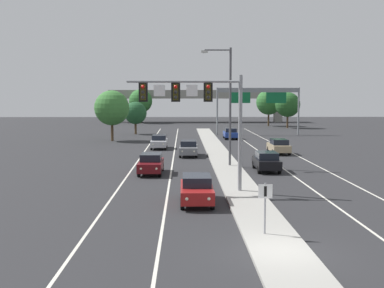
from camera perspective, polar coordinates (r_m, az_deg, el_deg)
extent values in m
plane|color=#28282B|center=(19.54, 10.27, -12.47)|extent=(260.00, 260.00, 0.00)
cube|color=#9E9B93|center=(36.89, 4.78, -3.77)|extent=(2.40, 110.00, 0.15)
cube|color=silver|center=(43.64, -2.31, -2.41)|extent=(0.14, 100.00, 0.01)
cube|color=silver|center=(44.44, 9.91, -2.35)|extent=(0.14, 100.00, 0.01)
cube|color=silver|center=(43.84, -6.63, -2.41)|extent=(0.14, 100.00, 0.01)
cube|color=silver|center=(45.18, 14.02, -2.30)|extent=(0.14, 100.00, 0.01)
cylinder|color=gray|center=(30.61, 5.62, 1.25)|extent=(0.24, 0.24, 7.20)
cylinder|color=gray|center=(30.33, -0.96, 7.29)|extent=(7.01, 0.16, 0.16)
cube|color=black|center=(30.40, 1.89, 6.06)|extent=(0.56, 0.06, 1.20)
cube|color=#38330F|center=(30.36, 1.89, 6.06)|extent=(0.32, 0.32, 1.00)
sphere|color=red|center=(30.19, 1.91, 6.67)|extent=(0.22, 0.22, 0.22)
sphere|color=#282828|center=(30.19, 1.91, 6.06)|extent=(0.22, 0.22, 0.22)
sphere|color=#282828|center=(30.19, 1.91, 5.45)|extent=(0.22, 0.22, 0.22)
cube|color=black|center=(30.36, -1.91, 6.06)|extent=(0.56, 0.06, 1.20)
cube|color=#38330F|center=(30.32, -1.91, 6.06)|extent=(0.32, 0.32, 1.00)
sphere|color=red|center=(30.15, -1.92, 6.67)|extent=(0.22, 0.22, 0.22)
sphere|color=#282828|center=(30.15, -1.92, 6.06)|extent=(0.22, 0.22, 0.22)
sphere|color=#282828|center=(30.15, -1.91, 5.45)|extent=(0.22, 0.22, 0.22)
cube|color=black|center=(30.46, -5.70, 6.03)|extent=(0.56, 0.06, 1.20)
cube|color=#38330F|center=(30.42, -5.71, 6.03)|extent=(0.32, 0.32, 1.00)
sphere|color=red|center=(30.25, -5.74, 6.64)|extent=(0.22, 0.22, 0.22)
sphere|color=#282828|center=(30.25, -5.73, 6.03)|extent=(0.22, 0.22, 0.22)
sphere|color=#282828|center=(30.24, -5.73, 5.43)|extent=(0.22, 0.22, 0.22)
cube|color=white|center=(30.30, -0.01, 6.25)|extent=(0.70, 0.04, 0.70)
cube|color=white|center=(30.33, -3.82, 6.24)|extent=(0.70, 0.04, 0.70)
cylinder|color=gray|center=(21.33, 8.49, -7.43)|extent=(0.08, 0.08, 2.20)
cube|color=white|center=(21.15, 8.53, -5.46)|extent=(0.60, 0.03, 0.60)
cube|color=black|center=(21.13, 8.54, -5.48)|extent=(0.12, 0.01, 0.44)
cylinder|color=#4C4C51|center=(41.94, 4.47, 4.31)|extent=(0.20, 0.20, 10.00)
cylinder|color=#4C4C51|center=(42.03, 3.00, 10.88)|extent=(2.20, 0.12, 0.12)
cube|color=#B7B7B2|center=(41.95, 1.47, 10.69)|extent=(0.56, 0.28, 0.20)
cube|color=maroon|center=(27.75, 0.55, -5.58)|extent=(1.80, 4.40, 0.70)
cube|color=black|center=(27.86, 0.53, -4.22)|extent=(1.59, 2.38, 0.56)
sphere|color=#EAE5C6|center=(25.63, 1.98, -6.39)|extent=(0.18, 0.18, 0.18)
sphere|color=#EAE5C6|center=(25.60, -0.61, -6.41)|extent=(0.18, 0.18, 0.18)
cylinder|color=black|center=(26.39, 2.39, -6.94)|extent=(0.22, 0.64, 0.64)
cylinder|color=black|center=(26.34, -1.11, -6.96)|extent=(0.22, 0.64, 0.64)
cylinder|color=black|center=(29.32, 2.03, -5.68)|extent=(0.22, 0.64, 0.64)
cylinder|color=black|center=(29.28, -1.11, -5.69)|extent=(0.22, 0.64, 0.64)
cube|color=#5B0F14|center=(38.50, -4.80, -2.49)|extent=(1.85, 4.42, 0.70)
cube|color=black|center=(38.63, -4.79, -1.52)|extent=(1.61, 2.40, 0.56)
sphere|color=#EAE5C6|center=(36.30, -4.16, -2.89)|extent=(0.18, 0.18, 0.18)
sphere|color=#EAE5C6|center=(36.39, -5.98, -2.88)|extent=(0.18, 0.18, 0.18)
cylinder|color=black|center=(37.01, -3.74, -3.35)|extent=(0.23, 0.64, 0.64)
cylinder|color=black|center=(37.14, -6.21, -3.34)|extent=(0.23, 0.64, 0.64)
cylinder|color=black|center=(39.98, -3.49, -2.69)|extent=(0.23, 0.64, 0.64)
cylinder|color=black|center=(40.10, -5.77, -2.68)|extent=(0.23, 0.64, 0.64)
cube|color=slate|center=(49.82, -0.40, -0.65)|extent=(1.92, 4.45, 0.70)
cube|color=black|center=(49.98, -0.40, 0.09)|extent=(1.65, 2.42, 0.56)
sphere|color=#EAE5C6|center=(47.64, 0.25, -0.87)|extent=(0.18, 0.18, 0.18)
sphere|color=#EAE5C6|center=(47.66, -1.14, -0.87)|extent=(0.18, 0.18, 0.18)
cylinder|color=black|center=(48.36, 0.52, -1.26)|extent=(0.24, 0.65, 0.64)
cylinder|color=black|center=(48.39, -1.38, -1.25)|extent=(0.24, 0.65, 0.64)
cylinder|color=black|center=(51.35, 0.52, -0.86)|extent=(0.24, 0.65, 0.64)
cylinder|color=black|center=(51.37, -1.27, -0.86)|extent=(0.24, 0.65, 0.64)
cube|color=#B7B7BC|center=(57.14, -3.85, 0.12)|extent=(1.81, 4.40, 0.70)
cube|color=black|center=(57.30, -3.85, 0.77)|extent=(1.59, 2.38, 0.56)
sphere|color=#EAE5C6|center=(54.94, -3.36, -0.04)|extent=(0.18, 0.18, 0.18)
sphere|color=#EAE5C6|center=(54.99, -4.56, -0.04)|extent=(0.18, 0.18, 0.18)
cylinder|color=black|center=(55.65, -3.10, -0.38)|extent=(0.22, 0.64, 0.64)
cylinder|color=black|center=(55.72, -4.75, -0.38)|extent=(0.22, 0.64, 0.64)
cylinder|color=black|center=(58.63, -3.00, -0.08)|extent=(0.22, 0.64, 0.64)
cylinder|color=black|center=(58.70, -4.56, -0.08)|extent=(0.22, 0.64, 0.64)
cube|color=black|center=(40.31, 8.64, -2.17)|extent=(1.85, 4.42, 0.70)
cube|color=black|center=(40.02, 8.70, -1.32)|extent=(1.61, 2.39, 0.56)
sphere|color=#EAE5C6|center=(42.36, 7.41, -1.72)|extent=(0.18, 0.18, 0.18)
sphere|color=#EAE5C6|center=(42.53, 8.95, -1.71)|extent=(0.18, 0.18, 0.18)
cylinder|color=black|center=(41.71, 7.22, -2.38)|extent=(0.23, 0.64, 0.64)
cylinder|color=black|center=(41.95, 9.39, -2.36)|extent=(0.23, 0.64, 0.64)
cylinder|color=black|center=(38.77, 7.81, -2.98)|extent=(0.23, 0.64, 0.64)
cylinder|color=black|center=(39.03, 10.14, -2.96)|extent=(0.23, 0.64, 0.64)
cube|color=tan|center=(52.70, 10.05, -0.40)|extent=(1.83, 4.41, 0.70)
cube|color=black|center=(52.43, 10.11, 0.26)|extent=(1.60, 2.39, 0.56)
sphere|color=#EAE5C6|center=(54.72, 9.01, -0.12)|extent=(0.18, 0.18, 0.18)
sphere|color=#EAE5C6|center=(54.94, 10.19, -0.11)|extent=(0.18, 0.18, 0.18)
cylinder|color=black|center=(54.05, 8.90, -0.61)|extent=(0.22, 0.64, 0.64)
cylinder|color=black|center=(54.36, 10.56, -0.60)|extent=(0.22, 0.64, 0.64)
cylinder|color=black|center=(51.12, 9.49, -0.97)|extent=(0.22, 0.64, 0.64)
cylinder|color=black|center=(51.45, 11.24, -0.96)|extent=(0.22, 0.64, 0.64)
cube|color=navy|center=(70.52, 4.48, 1.14)|extent=(1.83, 4.41, 0.70)
cube|color=black|center=(70.26, 4.50, 1.63)|extent=(1.60, 2.39, 0.56)
sphere|color=#EAE5C6|center=(72.64, 3.87, 1.31)|extent=(0.18, 0.18, 0.18)
sphere|color=#EAE5C6|center=(72.74, 4.78, 1.30)|extent=(0.18, 0.18, 0.18)
cylinder|color=black|center=(71.98, 3.73, 0.95)|extent=(0.22, 0.64, 0.64)
cylinder|color=black|center=(72.11, 5.00, 0.95)|extent=(0.22, 0.64, 0.64)
cylinder|color=black|center=(68.99, 3.92, 0.75)|extent=(0.22, 0.64, 0.64)
cylinder|color=black|center=(69.14, 5.25, 0.75)|extent=(0.22, 0.64, 0.64)
cylinder|color=gray|center=(78.04, 2.95, 3.83)|extent=(0.28, 0.28, 7.50)
cylinder|color=gray|center=(80.00, 12.29, 3.75)|extent=(0.28, 0.28, 7.50)
cube|color=gray|center=(78.73, 7.71, 6.24)|extent=(13.00, 0.36, 0.70)
cube|color=#0F6033|center=(78.15, 5.64, 5.39)|extent=(3.20, 0.08, 1.70)
cube|color=#0F6033|center=(79.01, 9.78, 5.33)|extent=(3.20, 0.08, 1.70)
cube|color=gray|center=(117.99, 0.76, 5.58)|extent=(42.40, 6.40, 1.10)
cube|color=gray|center=(114.99, 0.81, 6.08)|extent=(42.40, 0.36, 0.90)
cube|color=gray|center=(118.98, -8.54, 3.89)|extent=(1.80, 2.40, 5.65)
cube|color=gray|center=(120.18, 9.97, 3.89)|extent=(1.80, 2.40, 5.65)
cylinder|color=#4C3823|center=(67.94, -9.27, 1.46)|extent=(0.36, 0.36, 2.62)
sphere|color=#387533|center=(67.79, -9.31, 4.17)|extent=(4.79, 4.79, 4.79)
cylinder|color=#4C3823|center=(79.86, -6.58, 1.86)|extent=(0.36, 0.36, 1.99)
sphere|color=#1E4C28|center=(79.75, -6.60, 3.61)|extent=(3.63, 3.63, 3.63)
cylinder|color=#4C3823|center=(113.24, -5.99, 3.16)|extent=(0.36, 0.36, 2.94)
sphere|color=#2D6B2D|center=(113.16, -6.01, 4.99)|extent=(5.37, 5.37, 5.37)
cylinder|color=#4C3823|center=(96.85, 11.04, 2.61)|extent=(0.36, 0.36, 2.63)
sphere|color=#235623|center=(96.75, 11.08, 4.52)|extent=(4.80, 4.80, 4.80)
cylinder|color=#4C3823|center=(103.02, 8.89, 2.87)|extent=(0.36, 0.36, 2.85)
sphere|color=#2D6B2D|center=(102.92, 8.92, 4.83)|extent=(5.22, 5.22, 5.22)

